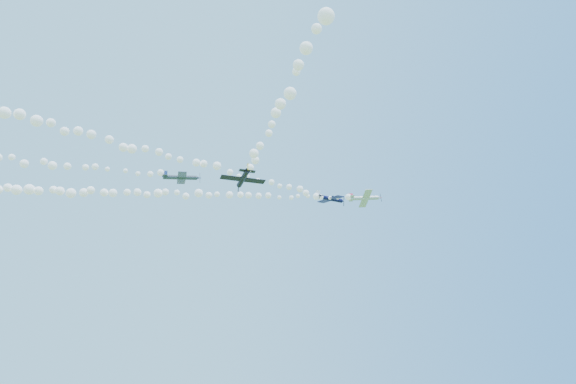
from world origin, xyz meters
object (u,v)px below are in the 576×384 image
object	(u,v)px
plane_grey	(181,177)
plane_black	(243,179)
plane_navy	(330,199)
plane_white	(365,198)

from	to	relation	value
plane_grey	plane_black	distance (m)	22.79
plane_navy	plane_white	bearing A→B (deg)	-31.67
plane_grey	plane_black	size ratio (longest dim) A/B	1.10
plane_grey	plane_black	bearing A→B (deg)	-63.08
plane_white	plane_navy	bearing A→B (deg)	173.63
plane_black	plane_white	bearing A→B (deg)	-59.39
plane_navy	plane_grey	xyz separation A→B (m)	(-31.24, -2.76, -1.28)
plane_navy	plane_black	distance (m)	33.13
plane_navy	plane_grey	world-z (taller)	plane_navy
plane_grey	plane_navy	bearing A→B (deg)	7.60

